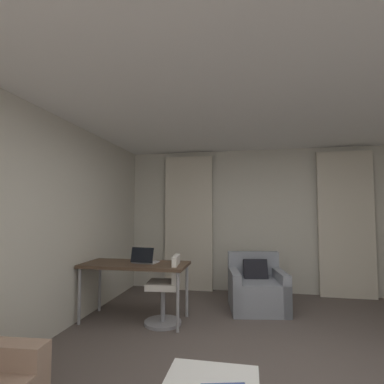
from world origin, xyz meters
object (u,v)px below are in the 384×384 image
(desk, at_px, (135,268))
(desk_chair, at_px, (166,293))
(armchair, at_px, (257,290))
(laptop, at_px, (145,260))

(desk, bearing_deg, desk_chair, -6.25)
(armchair, xyz_separation_m, desk_chair, (-1.18, -0.83, 0.11))
(armchair, xyz_separation_m, desk, (-1.62, -0.78, 0.41))
(desk, distance_m, laptop, 0.16)
(armchair, bearing_deg, desk_chair, -144.88)
(armchair, bearing_deg, laptop, -153.38)
(armchair, distance_m, laptop, 1.76)
(armchair, height_order, desk_chair, desk_chair)
(desk_chair, bearing_deg, desk, 173.75)
(desk_chair, bearing_deg, armchair, 35.12)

